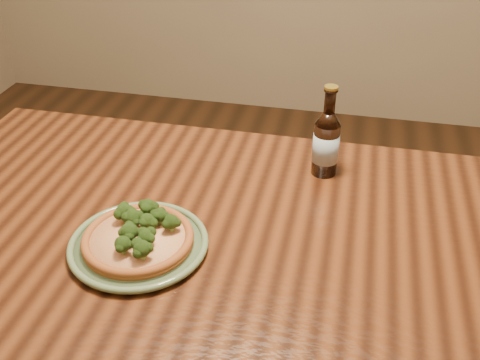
% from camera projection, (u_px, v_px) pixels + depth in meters
% --- Properties ---
extents(table, '(1.60, 0.90, 0.75)m').
position_uv_depth(table, '(253.00, 276.00, 1.18)').
color(table, '#4C2410').
rests_on(table, ground).
extents(plate, '(0.28, 0.28, 0.02)m').
position_uv_depth(plate, '(139.00, 244.00, 1.10)').
color(plate, '#5A6E4C').
rests_on(plate, table).
extents(pizza, '(0.22, 0.22, 0.06)m').
position_uv_depth(pizza, '(138.00, 237.00, 1.09)').
color(pizza, brown).
rests_on(pizza, plate).
extents(beer_bottle, '(0.06, 0.06, 0.22)m').
position_uv_depth(beer_bottle, '(326.00, 142.00, 1.30)').
color(beer_bottle, black).
rests_on(beer_bottle, table).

